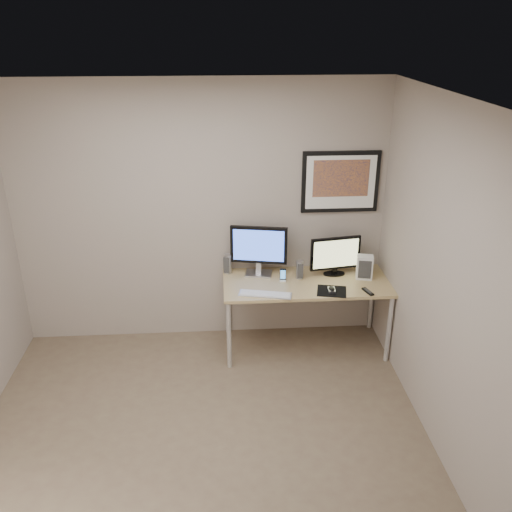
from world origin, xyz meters
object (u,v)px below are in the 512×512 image
object	(u,v)px
monitor_large	(259,248)
speaker_left	(228,264)
fan_unit	(365,267)
keyboard	(265,294)
desk	(306,288)
framed_art	(340,182)
speaker_right	(300,270)
monitor_tv	(335,255)
phone_dock	(283,275)

from	to	relation	value
monitor_large	speaker_left	bearing A→B (deg)	-179.95
fan_unit	keyboard	bearing A→B (deg)	-152.19
monitor_large	fan_unit	size ratio (longest dim) A/B	2.35
desk	framed_art	size ratio (longest dim) A/B	2.13
desk	speaker_left	xyz separation A→B (m)	(-0.75, 0.25, 0.17)
desk	speaker_right	distance (m)	0.18
monitor_large	speaker_left	xyz separation A→B (m)	(-0.30, 0.06, -0.18)
monitor_large	fan_unit	xyz separation A→B (m)	(1.02, -0.15, -0.16)
desk	speaker_right	xyz separation A→B (m)	(-0.05, 0.08, 0.16)
monitor_large	monitor_tv	world-z (taller)	monitor_large
desk	phone_dock	size ratio (longest dim) A/B	12.32
framed_art	fan_unit	world-z (taller)	framed_art
keyboard	monitor_large	bearing A→B (deg)	106.54
monitor_tv	speaker_right	bearing A→B (deg)	179.71
monitor_large	monitor_tv	distance (m)	0.75
monitor_tv	fan_unit	distance (m)	0.30
monitor_tv	fan_unit	bearing A→B (deg)	-28.62
phone_dock	monitor_large	bearing A→B (deg)	148.87
monitor_tv	speaker_left	size ratio (longest dim) A/B	2.50
monitor_large	phone_dock	bearing A→B (deg)	-25.13
speaker_left	speaker_right	bearing A→B (deg)	7.90
desk	speaker_left	world-z (taller)	speaker_left
desk	framed_art	distance (m)	1.07
monitor_tv	speaker_left	distance (m)	1.06
framed_art	keyboard	world-z (taller)	framed_art
desk	speaker_right	world-z (taller)	speaker_right
desk	framed_art	xyz separation A→B (m)	(0.35, 0.33, 0.96)
framed_art	monitor_large	bearing A→B (deg)	-169.85
framed_art	keyboard	distance (m)	1.31
desk	keyboard	xyz separation A→B (m)	(-0.42, -0.25, 0.07)
speaker_left	keyboard	bearing A→B (deg)	-34.84
fan_unit	desk	bearing A→B (deg)	-164.64
phone_dock	fan_unit	distance (m)	0.80
speaker_left	speaker_right	distance (m)	0.72
monitor_large	phone_dock	distance (m)	0.35
phone_dock	speaker_right	bearing A→B (deg)	22.15
speaker_right	keyboard	xyz separation A→B (m)	(-0.36, -0.33, -0.08)
phone_dock	desk	bearing A→B (deg)	-1.80
framed_art	desk	bearing A→B (deg)	-136.54
framed_art	fan_unit	bearing A→B (deg)	-52.84
keyboard	monitor_tv	bearing A→B (deg)	41.03
framed_art	speaker_left	bearing A→B (deg)	-175.63
phone_dock	speaker_left	bearing A→B (deg)	162.18
keyboard	fan_unit	size ratio (longest dim) A/B	2.06
framed_art	monitor_tv	world-z (taller)	framed_art
desk	phone_dock	bearing A→B (deg)	173.21
desk	fan_unit	bearing A→B (deg)	3.78
monitor_tv	keyboard	size ratio (longest dim) A/B	1.04
framed_art	monitor_large	size ratio (longest dim) A/B	1.36
phone_dock	fan_unit	bearing A→B (deg)	5.78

